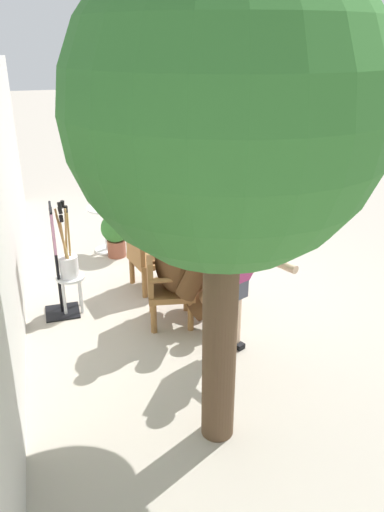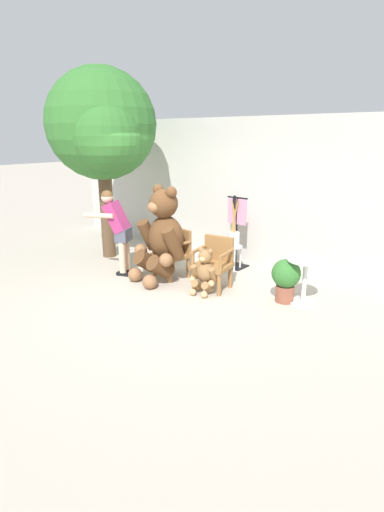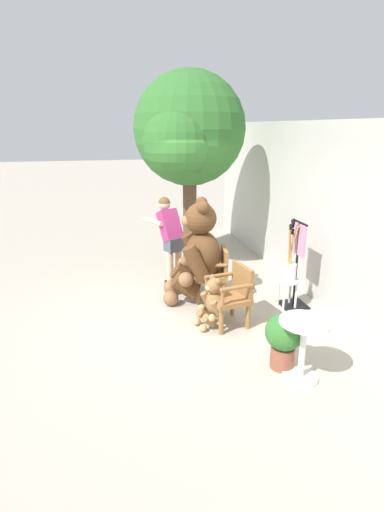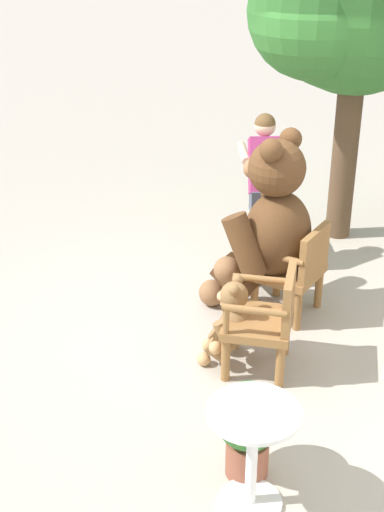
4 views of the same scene
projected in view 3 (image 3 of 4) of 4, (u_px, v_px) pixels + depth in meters
The scene contains 13 objects.
ground_plane at pixel (175, 314), 6.03m from camera, with size 60.00×60.00×0.00m, color #B2A899.
back_wall at pixel (328, 216), 6.11m from camera, with size 10.00×0.16×2.80m, color beige.
wooden_chair_left at pixel (214, 272), 6.46m from camera, with size 0.64×0.61×0.86m.
wooden_chair_right at pixel (232, 294), 5.62m from camera, with size 0.64×0.61×0.86m.
teddy_bear_large at pixel (197, 252), 6.32m from camera, with size 1.02×1.02×1.66m.
teddy_bear_small at pixel (213, 302), 5.57m from camera, with size 0.46×0.46×0.75m.
person_visitor at pixel (170, 234), 7.00m from camera, with size 0.70×0.68×1.53m.
white_stool at pixel (288, 286), 6.17m from camera, with size 0.34×0.34×0.46m.
brush_bucket at pixel (289, 267), 6.07m from camera, with size 0.22×0.22×0.95m.
round_side_table at pixel (303, 343), 4.36m from camera, with size 0.56×0.56×0.72m.
patio_tree at pixel (188, 132), 7.46m from camera, with size 2.23×2.13×3.73m.
potted_plant at pixel (284, 337), 4.59m from camera, with size 0.44×0.44×0.68m.
clothing_display_stand at pixel (297, 262), 6.11m from camera, with size 0.44×0.40×1.36m.
Camera 3 is at (5.38, -0.98, 2.70)m, focal length 28.00 mm.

